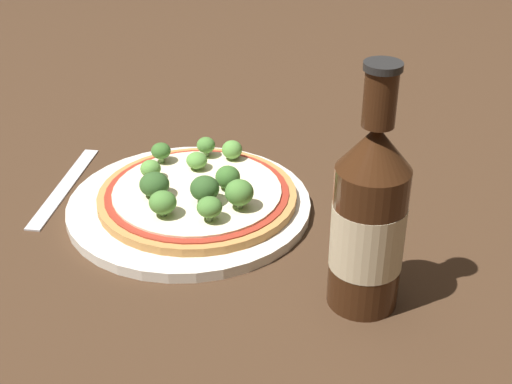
% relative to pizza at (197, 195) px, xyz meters
% --- Properties ---
extents(ground_plane, '(3.00, 3.00, 0.00)m').
position_rel_pizza_xyz_m(ground_plane, '(-0.02, 0.02, -0.02)').
color(ground_plane, '#3D2819').
extents(plate, '(0.28, 0.28, 0.01)m').
position_rel_pizza_xyz_m(plate, '(-0.01, -0.00, -0.01)').
color(plate, silver).
rests_on(plate, ground_plane).
extents(pizza, '(0.23, 0.23, 0.01)m').
position_rel_pizza_xyz_m(pizza, '(0.00, 0.00, 0.00)').
color(pizza, '#B77F42').
rests_on(pizza, plate).
extents(broccoli_floret_0, '(0.03, 0.03, 0.03)m').
position_rel_pizza_xyz_m(broccoli_floret_0, '(0.06, -0.03, 0.03)').
color(broccoli_floret_0, '#6B8E51').
rests_on(broccoli_floret_0, pizza).
extents(broccoli_floret_1, '(0.02, 0.02, 0.02)m').
position_rel_pizza_xyz_m(broccoli_floret_1, '(0.02, 0.08, 0.02)').
color(broccoli_floret_1, '#6B8E51').
rests_on(broccoli_floret_1, pizza).
extents(broccoli_floret_2, '(0.03, 0.03, 0.03)m').
position_rel_pizza_xyz_m(broccoli_floret_2, '(-0.04, -0.03, 0.02)').
color(broccoli_floret_2, '#6B8E51').
rests_on(broccoli_floret_2, pizza).
extents(broccoli_floret_3, '(0.03, 0.03, 0.03)m').
position_rel_pizza_xyz_m(broccoli_floret_3, '(-0.02, -0.06, 0.02)').
color(broccoli_floret_3, '#6B8E51').
rests_on(broccoli_floret_3, pizza).
extents(broccoli_floret_4, '(0.03, 0.03, 0.03)m').
position_rel_pizza_xyz_m(broccoli_floret_4, '(0.02, -0.02, 0.02)').
color(broccoli_floret_4, '#6B8E51').
rests_on(broccoli_floret_4, pizza).
extents(broccoli_floret_5, '(0.03, 0.03, 0.03)m').
position_rel_pizza_xyz_m(broccoli_floret_5, '(0.03, 0.01, 0.02)').
color(broccoli_floret_5, '#6B8E51').
rests_on(broccoli_floret_5, pizza).
extents(broccoli_floret_6, '(0.02, 0.02, 0.02)m').
position_rel_pizza_xyz_m(broccoli_floret_6, '(-0.06, 0.01, 0.02)').
color(broccoli_floret_6, '#6B8E51').
rests_on(broccoli_floret_6, pizza).
extents(broccoli_floret_7, '(0.03, 0.03, 0.03)m').
position_rel_pizza_xyz_m(broccoli_floret_7, '(0.03, -0.06, 0.02)').
color(broccoli_floret_7, '#6B8E51').
rests_on(broccoli_floret_7, pizza).
extents(broccoli_floret_8, '(0.03, 0.03, 0.02)m').
position_rel_pizza_xyz_m(broccoli_floret_8, '(-0.02, 0.05, 0.02)').
color(broccoli_floret_8, '#6B8E51').
rests_on(broccoli_floret_8, pizza).
extents(broccoli_floret_9, '(0.02, 0.02, 0.02)m').
position_rel_pizza_xyz_m(broccoli_floret_9, '(-0.02, 0.08, 0.02)').
color(broccoli_floret_9, '#6B8E51').
rests_on(broccoli_floret_9, pizza).
extents(broccoli_floret_10, '(0.02, 0.02, 0.02)m').
position_rel_pizza_xyz_m(broccoli_floret_10, '(-0.06, 0.05, 0.02)').
color(broccoli_floret_10, '#6B8E51').
rests_on(broccoli_floret_10, pizza).
extents(beer_bottle, '(0.07, 0.07, 0.24)m').
position_rel_pizza_xyz_m(beer_bottle, '(0.20, -0.11, 0.07)').
color(beer_bottle, '#381E0F').
rests_on(beer_bottle, ground_plane).
extents(fork, '(0.04, 0.20, 0.00)m').
position_rel_pizza_xyz_m(fork, '(-0.17, 0.01, -0.02)').
color(fork, silver).
rests_on(fork, ground_plane).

